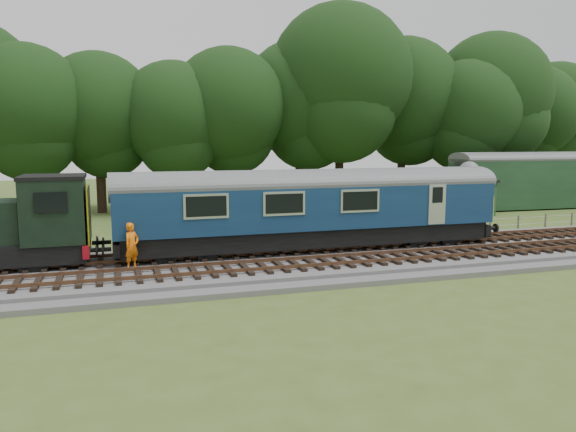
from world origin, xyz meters
name	(u,v)px	position (x,y,z in m)	size (l,w,h in m)	color
ground	(329,262)	(0.00, 0.00, 0.00)	(120.00, 120.00, 0.00)	#425820
ballast	(329,259)	(0.00, 0.00, 0.17)	(70.00, 7.00, 0.35)	#4C4C4F
track_north	(318,248)	(0.00, 1.40, 0.42)	(67.20, 2.40, 0.21)	black
track_south	(343,261)	(0.00, -1.60, 0.42)	(67.20, 2.40, 0.21)	black
fence	(297,245)	(0.00, 4.50, 0.00)	(64.00, 0.12, 1.00)	#6B6054
tree_line	(231,207)	(0.00, 22.00, 0.00)	(70.00, 8.00, 18.00)	black
dmu_railcar	(312,202)	(-0.30, 1.40, 2.61)	(18.05, 2.86, 3.88)	black
worker	(132,246)	(-8.56, -0.26, 1.29)	(0.69, 0.45, 1.89)	orange
parked_coach	(552,177)	(24.78, 13.69, 2.48)	(17.40, 3.65, 4.42)	#1A391E
shed	(468,198)	(15.47, 11.66, 1.31)	(4.20, 4.20, 2.59)	#1A391E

